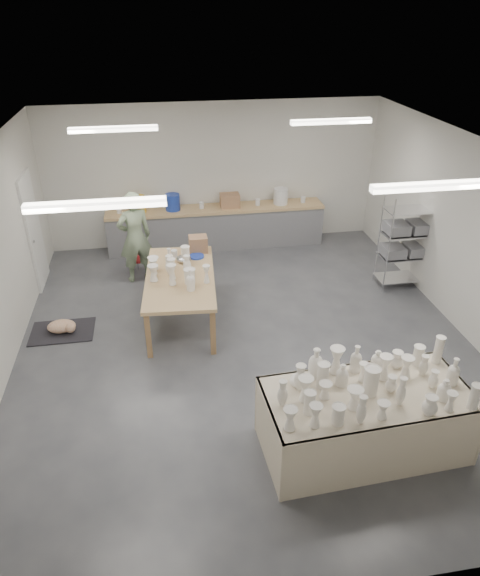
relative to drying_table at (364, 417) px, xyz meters
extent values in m
plane|color=#424449|center=(-1.00, 2.36, -0.46)|extent=(8.00, 8.00, 0.00)
cube|color=white|center=(-1.00, 2.36, 2.53)|extent=(7.00, 8.00, 0.02)
cube|color=silver|center=(-1.00, 6.36, 1.04)|extent=(7.00, 0.02, 3.00)
cube|color=silver|center=(-1.00, -1.64, 1.04)|extent=(7.00, 0.02, 3.00)
cube|color=silver|center=(2.50, 2.36, 1.04)|extent=(0.02, 8.00, 3.00)
cube|color=white|center=(-4.47, 4.96, 0.59)|extent=(0.05, 0.90, 2.10)
cube|color=white|center=(-2.80, 0.86, 2.48)|extent=(1.40, 0.12, 0.08)
cube|color=white|center=(0.80, 0.86, 2.48)|extent=(1.40, 0.12, 0.08)
cube|color=white|center=(-2.80, 4.36, 2.48)|extent=(1.40, 0.12, 0.08)
cube|color=white|center=(0.80, 4.36, 2.48)|extent=(1.40, 0.12, 0.08)
cube|color=tan|center=(-1.00, 6.04, 0.41)|extent=(4.60, 0.60, 0.06)
cube|color=slate|center=(-1.00, 6.04, -0.04)|extent=(4.60, 0.55, 0.84)
cylinder|color=yellow|center=(-2.60, 6.04, 0.61)|extent=(0.30, 0.30, 0.34)
cylinder|color=#1E37A3|center=(-1.90, 6.04, 0.61)|extent=(0.30, 0.30, 0.34)
cylinder|color=white|center=(0.40, 6.04, 0.61)|extent=(0.30, 0.30, 0.34)
cube|color=#916546|center=(-0.70, 6.04, 0.58)|extent=(0.40, 0.30, 0.28)
cylinder|color=white|center=(-3.00, 6.04, 0.51)|extent=(0.10, 0.10, 0.14)
cylinder|color=white|center=(-1.30, 6.04, 0.51)|extent=(0.10, 0.10, 0.14)
cylinder|color=white|center=(-0.10, 6.04, 0.51)|extent=(0.10, 0.10, 0.14)
cylinder|color=white|center=(0.90, 6.04, 0.51)|extent=(0.10, 0.10, 0.14)
cylinder|color=silver|center=(1.78, 3.54, 0.44)|extent=(0.02, 0.02, 1.80)
cylinder|color=silver|center=(2.62, 3.54, 0.44)|extent=(0.02, 0.02, 1.80)
cylinder|color=silver|center=(1.78, 3.98, 0.44)|extent=(0.02, 0.02, 1.80)
cylinder|color=silver|center=(2.62, 3.98, 0.44)|extent=(0.02, 0.02, 1.80)
cube|color=silver|center=(2.20, 3.76, -0.31)|extent=(0.88, 0.48, 0.02)
cube|color=silver|center=(2.20, 3.76, 0.14)|extent=(0.88, 0.48, 0.02)
cube|color=silver|center=(2.20, 3.76, 0.59)|extent=(0.88, 0.48, 0.02)
cube|color=silver|center=(2.20, 3.76, 1.04)|extent=(0.88, 0.48, 0.02)
cube|color=slate|center=(1.98, 3.76, 0.26)|extent=(0.38, 0.42, 0.18)
cube|color=slate|center=(2.42, 3.76, 0.26)|extent=(0.38, 0.42, 0.18)
cube|color=slate|center=(1.98, 3.76, 0.71)|extent=(0.38, 0.42, 0.18)
cube|color=slate|center=(2.42, 3.76, 0.71)|extent=(0.38, 0.42, 0.18)
cube|color=olive|center=(0.01, -0.01, -0.09)|extent=(2.16, 1.07, 0.73)
cube|color=beige|center=(0.01, -0.01, 0.36)|extent=(2.43, 1.25, 0.03)
cube|color=beige|center=(0.01, -0.55, -0.04)|extent=(2.37, 0.15, 0.83)
cube|color=beige|center=(0.01, 0.54, -0.04)|extent=(2.37, 0.15, 0.83)
cube|color=tan|center=(-1.93, 3.22, 0.34)|extent=(1.26, 2.28, 0.06)
cube|color=olive|center=(-2.41, 2.19, -0.08)|extent=(0.08, 0.08, 0.77)
cube|color=olive|center=(-1.45, 2.19, -0.08)|extent=(0.08, 0.08, 0.77)
cube|color=olive|center=(-2.41, 4.25, -0.08)|extent=(0.08, 0.08, 0.77)
cube|color=olive|center=(-1.45, 4.25, -0.08)|extent=(0.08, 0.08, 0.77)
ellipsoid|color=silver|center=(-1.83, 3.73, 0.42)|extent=(0.26, 0.26, 0.12)
cylinder|color=#1E37A3|center=(-1.60, 3.86, 0.38)|extent=(0.26, 0.26, 0.03)
cylinder|color=white|center=(-1.98, 3.95, 0.43)|extent=(0.11, 0.11, 0.12)
cube|color=#916546|center=(-1.55, 4.10, 0.51)|extent=(0.32, 0.26, 0.28)
cube|color=black|center=(-3.90, 3.13, -0.45)|extent=(1.00, 0.70, 0.02)
ellipsoid|color=white|center=(-3.90, 3.13, -0.34)|extent=(0.54, 0.47, 0.19)
sphere|color=white|center=(-3.74, 3.03, -0.33)|extent=(0.16, 0.16, 0.16)
imported|color=#8CA27D|center=(-2.67, 4.78, 0.42)|extent=(0.74, 0.60, 1.76)
cylinder|color=red|center=(-2.67, 5.05, -0.16)|extent=(0.43, 0.43, 0.04)
cylinder|color=silver|center=(-2.54, 5.00, -0.32)|extent=(0.02, 0.02, 0.29)
cylinder|color=silver|center=(-2.69, 5.19, -0.32)|extent=(0.02, 0.02, 0.29)
cylinder|color=silver|center=(-2.78, 4.96, -0.32)|extent=(0.02, 0.02, 0.29)
camera|label=1|loc=(-2.17, -4.19, 4.26)|focal=32.00mm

